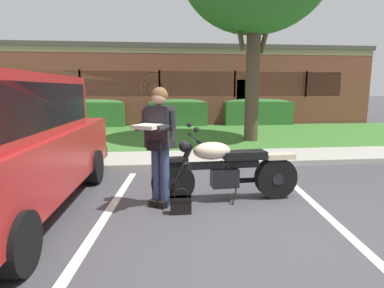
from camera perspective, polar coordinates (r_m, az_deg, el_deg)
The scene contains 13 objects.
ground_plane at distance 4.45m, azimuth 7.44°, elevation -12.57°, with size 140.00×140.00×0.00m, color #424247.
curb_strip at distance 6.99m, azimuth 2.06°, elevation -3.69°, with size 60.00×0.20×0.12m, color #ADA89E.
concrete_walk at distance 7.82m, azimuth 1.13°, elevation -2.41°, with size 60.00×1.50×0.08m, color #ADA89E.
grass_lawn at distance 11.59m, azimuth -1.40°, elevation 1.51°, with size 60.00×6.21×0.06m, color #3D752D.
stall_stripe_0 at distance 4.56m, azimuth -15.03°, elevation -12.18°, with size 0.12×4.40×0.01m, color silver.
stall_stripe_1 at distance 5.06m, azimuth 21.27°, elevation -10.31°, with size 0.12×4.40×0.01m, color silver.
motorcycle at distance 4.91m, azimuth 7.01°, elevation -4.50°, with size 2.24×0.82×1.18m.
rider_person at distance 4.55m, azimuth -5.84°, elevation 1.16°, with size 0.60×0.67×1.70m.
handbag at distance 4.46m, azimuth -1.99°, elevation -10.44°, with size 0.28×0.13×0.36m.
hedge_left at distance 14.83m, azimuth -17.05°, elevation 5.29°, with size 2.71×0.90×1.24m.
hedge_center_left at distance 14.62m, azimuth -2.55°, elevation 5.65°, with size 2.58×0.90×1.24m.
hedge_center_right at distance 15.33m, azimuth 11.48°, elevation 5.65°, with size 3.14×0.90×1.24m.
brick_building at distance 19.81m, azimuth -5.97°, elevation 10.09°, with size 20.25×10.56×3.67m.
Camera 1 is at (-1.02, -3.99, 1.68)m, focal length 30.20 mm.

